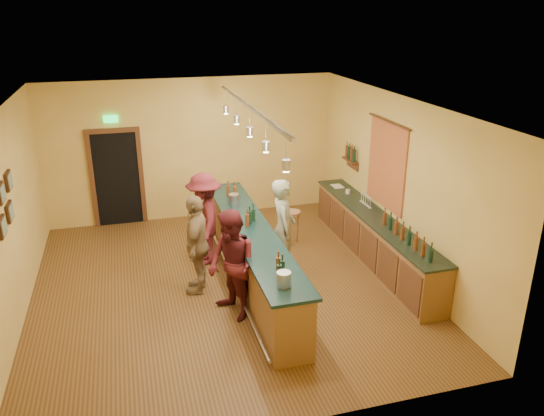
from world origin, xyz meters
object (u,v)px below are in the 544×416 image
object	(u,v)px
back_counter	(374,238)
bar_stool	(292,218)
tasting_bar	(252,251)
customer_b	(197,244)
bartender	(283,228)
customer_c	(205,219)
customer_a	(232,265)

from	to	relation	value
back_counter	bar_stool	world-z (taller)	back_counter
tasting_bar	back_counter	bearing A→B (deg)	4.21
customer_b	bar_stool	size ratio (longest dim) A/B	2.43
tasting_bar	bartender	size ratio (longest dim) A/B	2.80
customer_c	customer_a	bearing A→B (deg)	10.31
back_counter	customer_a	bearing A→B (deg)	-158.80
back_counter	tasting_bar	distance (m)	2.47
customer_b	customer_c	world-z (taller)	customer_c
customer_c	bar_stool	distance (m)	1.89
tasting_bar	customer_b	size ratio (longest dim) A/B	2.91
customer_b	bartender	bearing A→B (deg)	115.05
back_counter	bar_stool	distance (m)	1.75
bartender	bar_stool	world-z (taller)	bartender
back_counter	tasting_bar	size ratio (longest dim) A/B	0.89
tasting_bar	bar_stool	bearing A→B (deg)	49.26
bartender	customer_c	world-z (taller)	bartender
bartender	customer_c	xyz separation A→B (m)	(-1.29, 0.84, -0.02)
back_counter	bar_stool	xyz separation A→B (m)	(-1.28, 1.19, 0.09)
customer_a	bar_stool	world-z (taller)	customer_a
back_counter	customer_c	size ratio (longest dim) A/B	2.55
bar_stool	back_counter	bearing A→B (deg)	-43.04
back_counter	bartender	size ratio (longest dim) A/B	2.50
bartender	customer_c	bearing A→B (deg)	68.57
customer_a	bar_stool	distance (m)	2.94
customer_a	customer_c	bearing A→B (deg)	162.80
customer_a	customer_c	distance (m)	2.02
customer_a	bar_stool	xyz separation A→B (m)	(1.73, 2.36, -0.31)
back_counter	customer_c	xyz separation A→B (m)	(-3.11, 0.85, 0.40)
customer_a	customer_c	xyz separation A→B (m)	(-0.10, 2.01, -0.00)
customer_a	customer_b	size ratio (longest dim) A/B	1.02
customer_a	customer_c	size ratio (longest dim) A/B	1.00
bartender	customer_c	size ratio (longest dim) A/B	1.02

